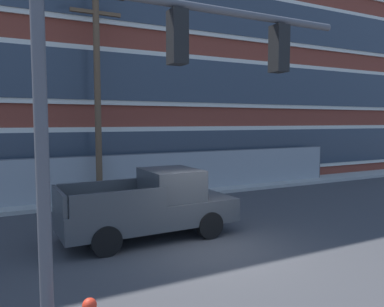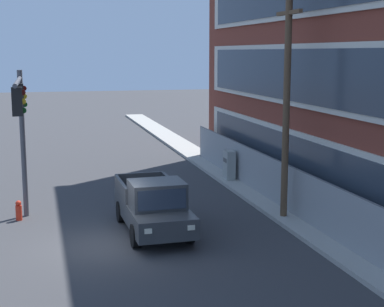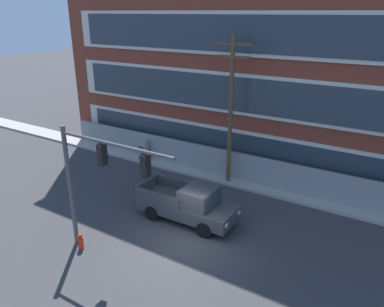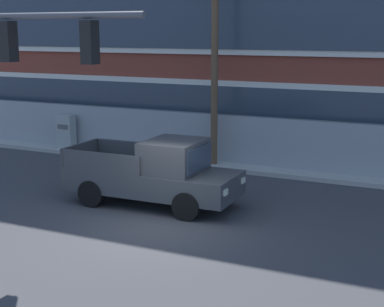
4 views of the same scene
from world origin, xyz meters
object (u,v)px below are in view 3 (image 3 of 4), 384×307
at_px(electrical_cabinet, 143,151).
at_px(utility_pole_near_corner, 231,106).
at_px(pickup_truck_dark_grey, 189,204).
at_px(fire_hydrant, 81,241).
at_px(traffic_signal_mast, 95,170).

bearing_deg(electrical_cabinet, utility_pole_near_corner, -0.59).
bearing_deg(electrical_cabinet, pickup_truck_dark_grey, -35.85).
bearing_deg(pickup_truck_dark_grey, electrical_cabinet, 144.15).
bearing_deg(fire_hydrant, pickup_truck_dark_grey, 58.66).
xyz_separation_m(traffic_signal_mast, electrical_cabinet, (-5.51, 9.68, -3.29)).
xyz_separation_m(pickup_truck_dark_grey, electrical_cabinet, (-7.24, 5.23, -0.15)).
xyz_separation_m(traffic_signal_mast, pickup_truck_dark_grey, (1.73, 4.44, -3.14)).
bearing_deg(traffic_signal_mast, utility_pole_near_corner, 81.84).
relative_size(utility_pole_near_corner, fire_hydrant, 11.54).
relative_size(utility_pole_near_corner, electrical_cabinet, 5.67).
xyz_separation_m(pickup_truck_dark_grey, fire_hydrant, (-2.87, -4.71, -0.57)).
distance_m(traffic_signal_mast, fire_hydrant, 3.88).
xyz_separation_m(traffic_signal_mast, fire_hydrant, (-1.14, -0.27, -3.70)).
height_order(traffic_signal_mast, utility_pole_near_corner, utility_pole_near_corner).
relative_size(pickup_truck_dark_grey, utility_pole_near_corner, 0.58).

